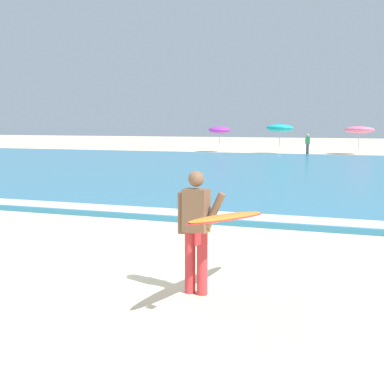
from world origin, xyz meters
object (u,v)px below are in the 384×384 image
(surfer_with_board, at_px, (211,223))
(beachgoer_near_row_left, at_px, (308,144))
(beach_umbrella_1, at_px, (280,128))
(beach_umbrella_0, at_px, (220,130))
(beach_umbrella_2, at_px, (359,130))

(surfer_with_board, distance_m, beachgoer_near_row_left, 33.52)
(surfer_with_board, xyz_separation_m, beach_umbrella_1, (-6.26, 34.94, 0.94))
(beach_umbrella_0, height_order, beach_umbrella_2, beach_umbrella_2)
(surfer_with_board, distance_m, beach_umbrella_0, 37.85)
(surfer_with_board, xyz_separation_m, beach_umbrella_0, (-11.44, 36.08, 0.77))
(beach_umbrella_0, bearing_deg, beach_umbrella_1, -12.38)
(beach_umbrella_1, relative_size, beach_umbrella_2, 1.03)
(beach_umbrella_0, xyz_separation_m, beachgoer_near_row_left, (7.56, -2.78, -0.95))
(beach_umbrella_1, height_order, beach_umbrella_2, beach_umbrella_1)
(beach_umbrella_1, distance_m, beachgoer_near_row_left, 3.11)
(surfer_with_board, xyz_separation_m, beach_umbrella_2, (-0.54, 36.24, 0.82))
(surfer_with_board, relative_size, beach_umbrella_0, 1.23)
(beach_umbrella_2, height_order, beachgoer_near_row_left, beach_umbrella_2)
(beach_umbrella_2, bearing_deg, beachgoer_near_row_left, -138.47)
(beach_umbrella_0, height_order, beach_umbrella_1, beach_umbrella_1)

